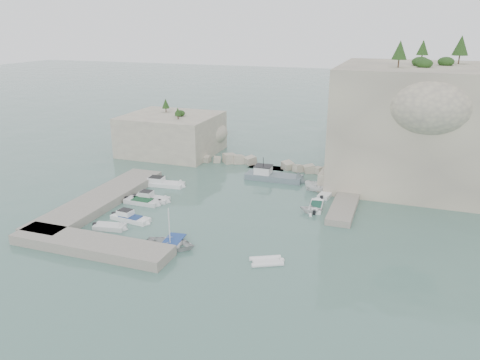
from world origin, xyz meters
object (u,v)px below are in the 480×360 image
(motorboat_d, at_px, (131,221))
(tender_east_a, at_px, (311,213))
(rowboat, at_px, (170,248))
(tender_east_c, at_px, (327,195))
(inflatable_dinghy, at_px, (266,263))
(motorboat_a, at_px, (163,186))
(motorboat_b, at_px, (152,201))
(motorboat_c, at_px, (143,203))
(work_boat, at_px, (274,180))
(tender_east_b, at_px, (316,208))
(motorboat_e, at_px, (110,229))
(tender_east_d, at_px, (320,192))

(motorboat_d, bearing_deg, tender_east_a, 32.30)
(rowboat, xyz_separation_m, tender_east_c, (12.96, 21.39, 0.00))
(motorboat_d, height_order, inflatable_dinghy, motorboat_d)
(tender_east_a, xyz_separation_m, tender_east_c, (0.80, 6.98, 0.00))
(motorboat_a, distance_m, motorboat_b, 6.13)
(motorboat_c, bearing_deg, motorboat_b, 65.04)
(motorboat_a, height_order, tender_east_a, tender_east_a)
(motorboat_c, relative_size, rowboat, 0.95)
(tender_east_a, xyz_separation_m, work_boat, (-7.97, 11.07, 0.00))
(motorboat_b, relative_size, tender_east_a, 1.83)
(rowboat, bearing_deg, motorboat_b, 32.09)
(motorboat_a, bearing_deg, tender_east_a, -13.89)
(tender_east_b, bearing_deg, motorboat_e, 119.06)
(tender_east_c, bearing_deg, tender_east_d, 58.49)
(motorboat_c, relative_size, work_boat, 0.55)
(motorboat_a, bearing_deg, tender_east_c, 3.32)
(motorboat_e, height_order, tender_east_d, tender_east_d)
(motorboat_d, distance_m, tender_east_c, 26.66)
(motorboat_e, bearing_deg, motorboat_c, 84.15)
(rowboat, height_order, inflatable_dinghy, rowboat)
(motorboat_a, bearing_deg, motorboat_b, -81.74)
(tender_east_a, bearing_deg, tender_east_d, 2.94)
(motorboat_b, xyz_separation_m, rowboat, (8.86, -11.44, 0.00))
(motorboat_a, relative_size, motorboat_b, 1.30)
(motorboat_e, relative_size, work_boat, 0.42)
(motorboat_e, bearing_deg, inflatable_dinghy, -15.06)
(motorboat_c, xyz_separation_m, tender_east_b, (21.91, 6.05, 0.00))
(tender_east_a, bearing_deg, motorboat_e, 121.03)
(inflatable_dinghy, height_order, tender_east_d, tender_east_d)
(motorboat_c, xyz_separation_m, work_boat, (13.67, 15.32, 0.00))
(motorboat_e, distance_m, inflatable_dinghy, 19.44)
(motorboat_e, xyz_separation_m, tender_east_d, (20.59, 20.61, 0.00))
(motorboat_d, distance_m, tender_east_a, 22.23)
(tender_east_b, bearing_deg, rowboat, 137.50)
(motorboat_b, xyz_separation_m, tender_east_b, (21.30, 4.78, 0.00))
(motorboat_a, bearing_deg, inflatable_dinghy, -45.68)
(inflatable_dinghy, relative_size, work_boat, 0.37)
(motorboat_b, height_order, tender_east_a, tender_east_a)
(rowboat, bearing_deg, tender_east_a, -45.83)
(motorboat_c, distance_m, rowboat, 13.89)
(motorboat_b, bearing_deg, motorboat_e, -92.24)
(motorboat_d, distance_m, rowboat, 9.15)
(tender_east_a, bearing_deg, motorboat_a, 82.65)
(motorboat_b, bearing_deg, inflatable_dinghy, -32.47)
(motorboat_a, distance_m, tender_east_a, 22.77)
(motorboat_c, xyz_separation_m, rowboat, (9.47, -10.17, 0.00))
(rowboat, distance_m, inflatable_dinghy, 10.56)
(motorboat_e, distance_m, rowboat, 9.01)
(tender_east_a, distance_m, work_boat, 13.64)
(motorboat_a, bearing_deg, motorboat_e, -90.56)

